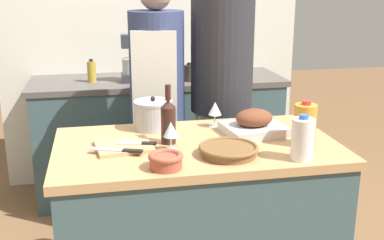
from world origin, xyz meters
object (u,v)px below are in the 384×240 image
(milk_jug, at_px, (303,139))
(condiment_bottle_short, at_px, (189,73))
(wine_bottle_green, at_px, (168,121))
(knife_paring, at_px, (139,143))
(cutting_board, at_px, (124,146))
(mixing_bowl, at_px, (166,160))
(juice_jug, at_px, (305,125))
(knife_chef, at_px, (118,150))
(wine_glass_left, at_px, (171,130))
(wine_glass_right, at_px, (215,109))
(roasting_pan, at_px, (254,125))
(person_cook_guest, at_px, (222,91))
(person_cook_aproned, at_px, (157,101))
(wicker_basket, at_px, (228,150))
(stock_pot, at_px, (153,115))
(stand_mixer, at_px, (134,62))
(condiment_bottle_tall, at_px, (92,72))

(milk_jug, height_order, condiment_bottle_short, milk_jug)
(wine_bottle_green, height_order, knife_paring, wine_bottle_green)
(cutting_board, height_order, wine_bottle_green, wine_bottle_green)
(cutting_board, height_order, mixing_bowl, mixing_bowl)
(juice_jug, distance_m, condiment_bottle_short, 1.41)
(mixing_bowl, bearing_deg, knife_chef, 132.49)
(wine_glass_left, bearing_deg, wine_glass_right, 48.15)
(roasting_pan, distance_m, person_cook_guest, 0.64)
(roasting_pan, xyz_separation_m, wine_glass_right, (-0.16, 0.15, 0.04))
(condiment_bottle_short, xyz_separation_m, person_cook_aproned, (-0.30, -0.54, -0.06))
(wicker_basket, height_order, wine_bottle_green, wine_bottle_green)
(wicker_basket, xyz_separation_m, wine_glass_right, (0.04, 0.42, 0.07))
(knife_chef, xyz_separation_m, person_cook_aproned, (0.27, 0.80, 0.01))
(wine_bottle_green, bearing_deg, stock_pot, 100.03)
(wicker_basket, bearing_deg, knife_chef, 167.83)
(mixing_bowl, xyz_separation_m, juice_jug, (0.66, 0.16, 0.06))
(cutting_board, bearing_deg, person_cook_aproned, 71.21)
(stand_mixer, bearing_deg, juice_jug, -65.91)
(wine_glass_left, bearing_deg, condiment_bottle_short, 75.82)
(condiment_bottle_tall, bearing_deg, condiment_bottle_short, -9.25)
(wine_bottle_green, height_order, wine_glass_left, wine_bottle_green)
(stock_pot, distance_m, mixing_bowl, 0.54)
(wine_glass_left, height_order, condiment_bottle_short, condiment_bottle_short)
(wine_glass_right, distance_m, person_cook_aproned, 0.54)
(juice_jug, bearing_deg, cutting_board, 171.45)
(condiment_bottle_tall, bearing_deg, person_cook_aproned, -59.46)
(cutting_board, distance_m, knife_chef, 0.09)
(condiment_bottle_tall, bearing_deg, wine_bottle_green, -75.59)
(roasting_pan, bearing_deg, milk_jug, -76.79)
(wicker_basket, height_order, mixing_bowl, mixing_bowl)
(condiment_bottle_short, bearing_deg, person_cook_guest, -79.55)
(milk_jug, distance_m, wine_glass_left, 0.56)
(wine_bottle_green, bearing_deg, knife_chef, -155.27)
(wine_glass_left, relative_size, person_cook_aproned, 0.08)
(knife_paring, xyz_separation_m, person_cook_aproned, (0.18, 0.73, 0.01))
(wicker_basket, relative_size, knife_chef, 1.14)
(wine_glass_left, relative_size, knife_chef, 0.58)
(roasting_pan, xyz_separation_m, stock_pot, (-0.47, 0.18, 0.02))
(roasting_pan, relative_size, person_cook_guest, 0.19)
(roasting_pan, bearing_deg, knife_paring, -170.95)
(wicker_basket, xyz_separation_m, stock_pot, (-0.27, 0.44, 0.05))
(wicker_basket, bearing_deg, condiment_bottle_short, 85.86)
(wine_glass_left, relative_size, condiment_bottle_short, 0.98)
(stand_mixer, relative_size, person_cook_aproned, 0.21)
(person_cook_guest, bearing_deg, knife_paring, -122.83)
(wine_glass_left, distance_m, person_cook_guest, 0.91)
(milk_jug, height_order, wine_bottle_green, wine_bottle_green)
(wine_bottle_green, bearing_deg, condiment_bottle_tall, 104.41)
(stock_pot, height_order, condiment_bottle_tall, condiment_bottle_tall)
(condiment_bottle_tall, bearing_deg, person_cook_guest, -39.83)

